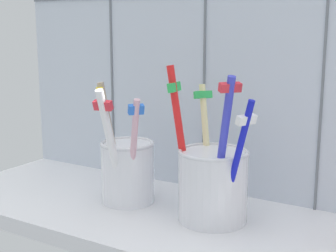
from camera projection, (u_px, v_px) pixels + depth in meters
counter_slab at (163, 220)px, 59.33cm from camera, size 64.00×22.00×2.00cm
tile_wall_back at (208, 45)px, 65.20cm from camera, size 64.00×2.20×45.00cm
toothbrush_cup_left at (127, 168)px, 62.15cm from camera, size 8.39×10.63×16.04cm
toothbrush_cup_right at (212, 181)px, 56.00cm from camera, size 11.74×8.91×18.50cm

